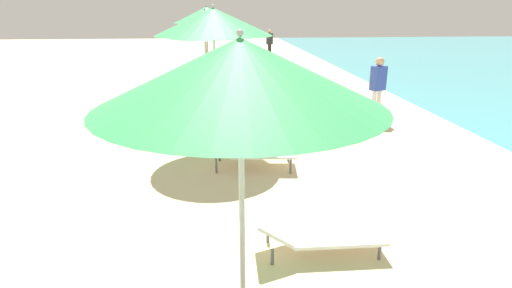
# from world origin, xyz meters

# --- Properties ---
(umbrella_third) EXTENTS (2.31, 2.31, 2.60)m
(umbrella_third) POSITION_xyz_m (-0.01, 8.48, 2.27)
(umbrella_third) COLOR silver
(umbrella_third) RESTS_ON ground
(lounger_third_shoreside) EXTENTS (1.52, 0.59, 0.51)m
(lounger_third_shoreside) POSITION_xyz_m (0.93, 9.46, 0.25)
(lounger_third_shoreside) COLOR white
(lounger_third_shoreside) RESTS_ON ground
(umbrella_fourth) EXTENTS (2.22, 2.22, 2.82)m
(umbrella_fourth) POSITION_xyz_m (-0.24, 13.29, 2.50)
(umbrella_fourth) COLOR silver
(umbrella_fourth) RESTS_ON ground
(lounger_fourth_shoreside) EXTENTS (1.67, 0.83, 0.60)m
(lounger_fourth_shoreside) POSITION_xyz_m (0.34, 14.42, 0.31)
(lounger_fourth_shoreside) COLOR #D8593F
(lounger_fourth_shoreside) RESTS_ON ground
(lounger_fourth_inland) EXTENTS (1.62, 0.84, 0.63)m
(lounger_fourth_inland) POSITION_xyz_m (0.36, 12.23, 0.34)
(lounger_fourth_inland) COLOR white
(lounger_fourth_inland) RESTS_ON ground
(umbrella_fifth) EXTENTS (1.95, 1.95, 2.34)m
(umbrella_fifth) POSITION_xyz_m (-0.53, 17.38, 2.09)
(umbrella_fifth) COLOR silver
(umbrella_fifth) RESTS_ON ground
(lounger_fifth_shoreside) EXTENTS (1.53, 0.82, 0.63)m
(lounger_fifth_shoreside) POSITION_xyz_m (0.11, 18.39, 0.28)
(lounger_fifth_shoreside) COLOR blue
(lounger_fifth_shoreside) RESTS_ON ground
(lounger_fifth_inland) EXTENTS (1.24, 0.66, 0.58)m
(lounger_fifth_inland) POSITION_xyz_m (0.05, 16.26, 0.26)
(lounger_fifth_inland) COLOR white
(lounger_fifth_inland) RESTS_ON ground
(umbrella_sixth) EXTENTS (2.40, 2.40, 2.73)m
(umbrella_sixth) POSITION_xyz_m (-0.62, 21.79, 2.44)
(umbrella_sixth) COLOR #4C4C51
(umbrella_sixth) RESTS_ON ground
(lounger_sixth_shoreside) EXTENTS (1.46, 0.62, 0.60)m
(lounger_sixth_shoreside) POSITION_xyz_m (-0.15, 22.88, 0.31)
(lounger_sixth_shoreside) COLOR white
(lounger_sixth_shoreside) RESTS_ON ground
(umbrella_farthest) EXTENTS (2.24, 2.24, 2.87)m
(umbrella_farthest) POSITION_xyz_m (-0.65, 25.83, 2.53)
(umbrella_farthest) COLOR olive
(umbrella_farthest) RESTS_ON ground
(lounger_farthest_shoreside) EXTENTS (1.38, 0.74, 0.64)m
(lounger_farthest_shoreside) POSITION_xyz_m (0.22, 26.92, 0.33)
(lounger_farthest_shoreside) COLOR white
(lounger_farthest_shoreside) RESTS_ON ground
(lounger_farthest_inland) EXTENTS (1.48, 0.73, 0.68)m
(lounger_farthest_inland) POSITION_xyz_m (0.11, 24.70, 0.34)
(lounger_farthest_inland) COLOR white
(lounger_farthest_inland) RESTS_ON ground
(person_walking_mid) EXTENTS (0.42, 0.34, 1.61)m
(person_walking_mid) POSITION_xyz_m (3.78, 15.11, 0.98)
(person_walking_mid) COLOR silver
(person_walking_mid) RESTS_ON ground
(person_walking_far) EXTENTS (0.40, 0.42, 1.62)m
(person_walking_far) POSITION_xyz_m (2.76, 28.73, 0.98)
(person_walking_far) COLOR #262628
(person_walking_far) RESTS_ON ground
(beach_ball) EXTENTS (0.37, 0.37, 0.37)m
(beach_ball) POSITION_xyz_m (3.46, 19.19, 0.18)
(beach_ball) COLOR white
(beach_ball) RESTS_ON ground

